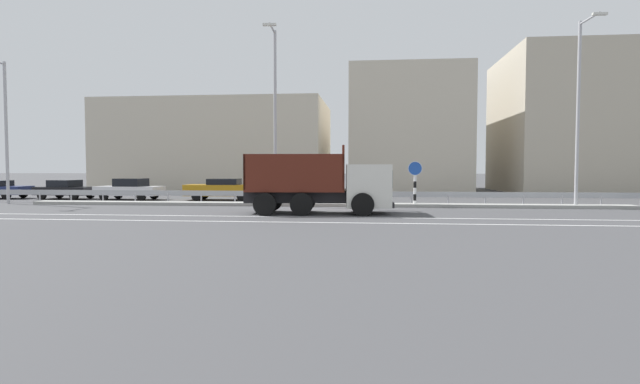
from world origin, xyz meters
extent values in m
plane|color=#424244|center=(0.00, 0.00, 0.00)|extent=(320.00, 320.00, 0.00)
cube|color=silver|center=(0.41, -4.26, 0.00)|extent=(61.32, 0.16, 0.01)
cube|color=silver|center=(0.41, -6.41, 0.00)|extent=(61.32, 0.16, 0.01)
cube|color=gray|center=(0.00, 1.97, 0.09)|extent=(33.73, 1.10, 0.18)
cube|color=#9EA0A5|center=(0.00, 3.34, 0.62)|extent=(61.32, 0.04, 0.32)
cylinder|color=#ADADB2|center=(-19.89, 3.34, 0.31)|extent=(0.09, 0.09, 0.62)
cylinder|color=#ADADB2|center=(-17.80, 3.34, 0.31)|extent=(0.09, 0.09, 0.62)
cylinder|color=#ADADB2|center=(-15.70, 3.34, 0.31)|extent=(0.09, 0.09, 0.62)
cylinder|color=#ADADB2|center=(-13.61, 3.34, 0.31)|extent=(0.09, 0.09, 0.62)
cylinder|color=#ADADB2|center=(-11.52, 3.34, 0.31)|extent=(0.09, 0.09, 0.62)
cylinder|color=#ADADB2|center=(-9.42, 3.34, 0.31)|extent=(0.09, 0.09, 0.62)
cylinder|color=#ADADB2|center=(-7.33, 3.34, 0.31)|extent=(0.09, 0.09, 0.62)
cylinder|color=#ADADB2|center=(-5.23, 3.34, 0.31)|extent=(0.09, 0.09, 0.62)
cylinder|color=#ADADB2|center=(-3.14, 3.34, 0.31)|extent=(0.09, 0.09, 0.62)
cylinder|color=#ADADB2|center=(-1.05, 3.34, 0.31)|extent=(0.09, 0.09, 0.62)
cylinder|color=#ADADB2|center=(1.05, 3.34, 0.31)|extent=(0.09, 0.09, 0.62)
cylinder|color=#ADADB2|center=(3.14, 3.34, 0.31)|extent=(0.09, 0.09, 0.62)
cylinder|color=#ADADB2|center=(5.23, 3.34, 0.31)|extent=(0.09, 0.09, 0.62)
cylinder|color=#ADADB2|center=(7.33, 3.34, 0.31)|extent=(0.09, 0.09, 0.62)
cylinder|color=#ADADB2|center=(9.42, 3.34, 0.31)|extent=(0.09, 0.09, 0.62)
cylinder|color=#ADADB2|center=(11.52, 3.34, 0.31)|extent=(0.09, 0.09, 0.62)
cylinder|color=#ADADB2|center=(13.61, 3.34, 0.31)|extent=(0.09, 0.09, 0.62)
cylinder|color=#ADADB2|center=(15.70, 3.34, 0.31)|extent=(0.09, 0.09, 0.62)
cube|color=silver|center=(2.79, -2.30, 1.31)|extent=(2.20, 2.55, 2.00)
cube|color=black|center=(3.83, -2.23, 1.66)|extent=(0.17, 2.08, 0.76)
cube|color=black|center=(3.86, -2.23, 0.47)|extent=(0.25, 2.38, 0.24)
cube|color=black|center=(-0.61, -2.53, 0.79)|extent=(4.85, 1.64, 0.53)
cube|color=#511E14|center=(-0.61, -2.53, 1.11)|extent=(4.73, 2.62, 0.12)
cube|color=#511E14|center=(-0.69, -1.41, 1.98)|extent=(4.58, 0.40, 1.61)
cube|color=#511E14|center=(-0.54, -3.64, 1.98)|extent=(4.58, 0.40, 1.61)
cube|color=#511E14|center=(1.62, -2.38, 2.18)|extent=(0.25, 2.33, 2.02)
cube|color=#511E14|center=(-2.85, -2.67, 1.98)|extent=(0.25, 2.33, 1.61)
cylinder|color=black|center=(2.41, -1.14, 0.52)|extent=(1.06, 0.39, 1.04)
cylinder|color=black|center=(2.56, -3.51, 0.52)|extent=(1.06, 0.39, 1.04)
cylinder|color=black|center=(-0.33, -1.32, 0.52)|extent=(1.06, 0.39, 1.04)
cylinder|color=black|center=(-0.18, -3.69, 0.52)|extent=(1.06, 0.39, 1.04)
cylinder|color=black|center=(-2.00, -1.43, 0.52)|extent=(1.06, 0.39, 1.04)
cylinder|color=black|center=(-1.85, -3.80, 0.52)|extent=(1.06, 0.39, 1.04)
cylinder|color=white|center=(5.33, 1.97, 0.18)|extent=(0.16, 0.16, 0.35)
cylinder|color=black|center=(5.33, 1.97, 0.53)|extent=(0.16, 0.16, 0.35)
cylinder|color=white|center=(5.33, 1.97, 0.88)|extent=(0.16, 0.16, 0.35)
cylinder|color=black|center=(5.33, 1.97, 1.24)|extent=(0.16, 0.16, 0.35)
cylinder|color=white|center=(5.33, 1.97, 1.59)|extent=(0.16, 0.16, 0.35)
cylinder|color=#1E4CB2|center=(5.33, 1.97, 2.13)|extent=(0.72, 0.03, 0.72)
cylinder|color=white|center=(5.33, 1.97, 2.13)|extent=(0.78, 0.02, 0.78)
cylinder|color=#ADADB2|center=(-18.82, 1.92, 4.23)|extent=(0.18, 0.18, 8.47)
cylinder|color=#ADADB2|center=(-2.47, 1.88, 4.91)|extent=(0.18, 0.18, 9.82)
cylinder|color=#ADADB2|center=(-2.41, 0.91, 9.67)|extent=(0.21, 1.95, 0.10)
cube|color=silver|center=(-2.36, -0.06, 9.59)|extent=(0.71, 0.24, 0.12)
cylinder|color=#ADADB2|center=(13.89, 2.14, 4.95)|extent=(0.18, 0.18, 9.91)
cylinder|color=#ADADB2|center=(13.95, 1.14, 9.76)|extent=(0.22, 2.01, 0.10)
cube|color=silver|center=(14.01, 0.14, 9.68)|extent=(0.71, 0.24, 0.12)
cylinder|color=black|center=(-21.96, 7.41, 0.30)|extent=(0.61, 0.24, 0.60)
cylinder|color=black|center=(-21.82, 5.57, 0.30)|extent=(0.61, 0.24, 0.60)
cube|color=black|center=(-18.04, 6.47, 0.58)|extent=(3.96, 2.08, 0.55)
cube|color=black|center=(-18.16, 6.47, 1.09)|extent=(1.71, 1.74, 0.47)
cylinder|color=black|center=(-16.80, 7.30, 0.30)|extent=(0.61, 0.23, 0.60)
cylinder|color=black|center=(-16.89, 5.51, 0.30)|extent=(0.61, 0.23, 0.60)
cylinder|color=black|center=(-19.19, 7.42, 0.30)|extent=(0.61, 0.23, 0.60)
cylinder|color=black|center=(-19.28, 5.64, 0.30)|extent=(0.61, 0.23, 0.60)
cube|color=silver|center=(-13.36, 6.24, 0.61)|extent=(4.47, 2.07, 0.61)
cube|color=black|center=(-13.23, 6.23, 1.18)|extent=(1.93, 1.68, 0.53)
cylinder|color=black|center=(-14.77, 5.49, 0.30)|extent=(0.61, 0.24, 0.60)
cylinder|color=black|center=(-14.65, 7.17, 0.30)|extent=(0.61, 0.24, 0.60)
cylinder|color=black|center=(-12.07, 5.30, 0.30)|extent=(0.61, 0.24, 0.60)
cylinder|color=black|center=(-11.96, 6.98, 0.30)|extent=(0.61, 0.24, 0.60)
cube|color=#B27A14|center=(-7.02, 6.59, 0.67)|extent=(4.91, 2.19, 0.74)
cube|color=black|center=(-6.87, 6.60, 1.23)|extent=(2.11, 1.81, 0.39)
cylinder|color=black|center=(-8.46, 5.59, 0.30)|extent=(0.61, 0.23, 0.60)
cylinder|color=black|center=(-8.56, 7.42, 0.30)|extent=(0.61, 0.23, 0.60)
cylinder|color=black|center=(-5.48, 5.76, 0.30)|extent=(0.61, 0.23, 0.60)
cylinder|color=black|center=(-5.58, 7.59, 0.30)|extent=(0.61, 0.23, 0.60)
cube|color=beige|center=(-11.45, 20.58, 4.10)|extent=(20.03, 12.04, 8.20)
cube|color=beige|center=(6.17, 22.90, 5.46)|extent=(10.32, 15.03, 10.92)
cube|color=#B7AD99|center=(23.83, 21.32, 6.14)|extent=(18.06, 13.37, 12.27)
camera|label=1|loc=(3.00, -25.89, 2.16)|focal=28.00mm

